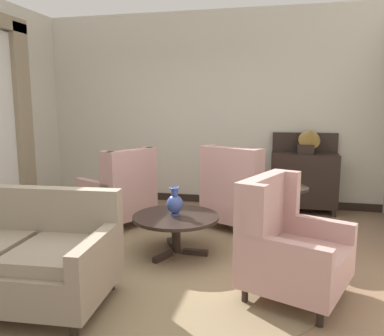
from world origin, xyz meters
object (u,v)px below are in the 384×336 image
object	(u,v)px
side_table	(285,212)
porcelain_vase	(175,203)
coffee_table	(176,222)
gramophone	(309,138)
armchair_far_left	(288,246)
armchair_back_corner	(121,193)
sideboard	(304,179)
settee	(23,258)
armchair_beside_settee	(238,195)

from	to	relation	value
side_table	porcelain_vase	bearing A→B (deg)	-161.50
coffee_table	gramophone	bearing A→B (deg)	53.40
armchair_far_left	armchair_back_corner	world-z (taller)	armchair_back_corner
armchair_back_corner	sideboard	size ratio (longest dim) A/B	0.90
settee	gramophone	xyz separation A→B (m)	(2.45, 3.33, 0.76)
sideboard	armchair_beside_settee	bearing A→B (deg)	-129.25
porcelain_vase	sideboard	xyz separation A→B (m)	(1.47, 2.10, -0.06)
sideboard	gramophone	size ratio (longest dim) A/B	2.43
armchair_beside_settee	armchair_back_corner	distance (m)	1.60
coffee_table	armchair_back_corner	bearing A→B (deg)	140.21
gramophone	side_table	bearing A→B (deg)	-101.59
side_table	gramophone	world-z (taller)	gramophone
armchair_beside_settee	sideboard	bearing A→B (deg)	-103.16
armchair_far_left	gramophone	distance (m)	2.80
settee	side_table	distance (m)	2.73
porcelain_vase	settee	world-z (taller)	settee
side_table	sideboard	xyz separation A→B (m)	(0.28, 1.71, 0.08)
armchair_beside_settee	armchair_far_left	bearing A→B (deg)	135.91
settee	armchair_far_left	size ratio (longest dim) A/B	1.43
gramophone	coffee_table	bearing A→B (deg)	-126.60
porcelain_vase	armchair_beside_settee	distance (m)	1.19
armchair_back_corner	sideboard	xyz separation A→B (m)	(2.47, 1.27, 0.08)
settee	gramophone	world-z (taller)	gramophone
armchair_back_corner	porcelain_vase	bearing A→B (deg)	78.24
armchair_beside_settee	armchair_back_corner	world-z (taller)	armchair_beside_settee
porcelain_vase	armchair_far_left	bearing A→B (deg)	-29.39
sideboard	settee	bearing A→B (deg)	-125.03
armchair_far_left	side_table	size ratio (longest dim) A/B	1.44
armchair_far_left	side_table	distance (m)	1.07
porcelain_vase	settee	bearing A→B (deg)	-125.22
settee	armchair_beside_settee	bearing A→B (deg)	52.99
side_table	gramophone	size ratio (longest dim) A/B	1.48
porcelain_vase	settee	xyz separation A→B (m)	(-0.93, -1.32, -0.19)
armchair_far_left	side_table	xyz separation A→B (m)	(-0.01, 1.07, 0.01)
armchair_beside_settee	gramophone	xyz separation A→B (m)	(0.93, 0.99, 0.69)
porcelain_vase	gramophone	size ratio (longest dim) A/B	0.63
armchair_far_left	sideboard	distance (m)	2.79
settee	sideboard	size ratio (longest dim) A/B	1.25
armchair_beside_settee	gramophone	distance (m)	1.52
settee	armchair_back_corner	distance (m)	2.16
settee	armchair_beside_settee	distance (m)	2.79
porcelain_vase	sideboard	size ratio (longest dim) A/B	0.26
coffee_table	armchair_back_corner	distance (m)	1.32
settee	armchair_back_corner	bearing A→B (deg)	87.67
armchair_beside_settee	armchair_back_corner	xyz separation A→B (m)	(-1.58, -0.19, -0.01)
coffee_table	side_table	distance (m)	1.24
gramophone	porcelain_vase	bearing A→B (deg)	-126.96
armchair_back_corner	settee	bearing A→B (deg)	29.95
armchair_back_corner	armchair_beside_settee	bearing A→B (deg)	124.93
settee	gramophone	size ratio (longest dim) A/B	3.05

